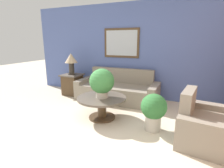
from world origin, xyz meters
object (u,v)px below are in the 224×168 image
Objects in this scene: coffee_table at (102,103)px; potted_plant_on_table at (102,82)px; couch_main at (117,90)px; side_table at (72,84)px; armchair at (208,127)px; potted_plant_floor at (154,110)px; table_lamp at (71,60)px.

coffee_table is 1.71× the size of potted_plant_on_table.
couch_main is 1.44m from side_table.
potted_plant_on_table reaches higher than coffee_table.
armchair is (2.08, -1.37, -0.00)m from couch_main.
couch_main is at bearing 96.90° from potted_plant_on_table.
potted_plant_floor reaches higher than coffee_table.
table_lamp is (-1.57, 1.15, 0.70)m from coffee_table.
coffee_table is 1.95m from side_table.
potted_plant_floor is at bearing -47.11° from couch_main.
couch_main is 3.52× the size of table_lamp.
potted_plant_on_table is (0.02, -0.02, 0.45)m from coffee_table.
side_table is 2.03m from potted_plant_on_table.
potted_plant_floor is (2.65, -1.25, -0.64)m from table_lamp.
couch_main is at bearing 132.89° from potted_plant_floor.
potted_plant_floor is at bearing -25.18° from table_lamp.
potted_plant_floor is (-0.87, 0.06, 0.13)m from armchair.
table_lamp is 3.00m from potted_plant_floor.
couch_main and armchair have the same top height.
potted_plant_on_table reaches higher than armchair.
armchair is at bearing -4.27° from potted_plant_floor.
potted_plant_floor is (1.06, -0.08, -0.39)m from potted_plant_on_table.
armchair is 3.75m from side_table.
coffee_table is at bearing -36.28° from table_lamp.
couch_main is at bearing 2.35° from table_lamp.
potted_plant_floor is at bearing 93.72° from armchair.
potted_plant_on_table reaches higher than couch_main.
side_table reaches higher than coffee_table.
couch_main is 3.68× the size of potted_plant_on_table.
table_lamp reaches higher than potted_plant_floor.
potted_plant_on_table reaches higher than side_table.
potted_plant_on_table is at bearing -83.10° from couch_main.
coffee_table is at bearing 175.07° from potted_plant_floor.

